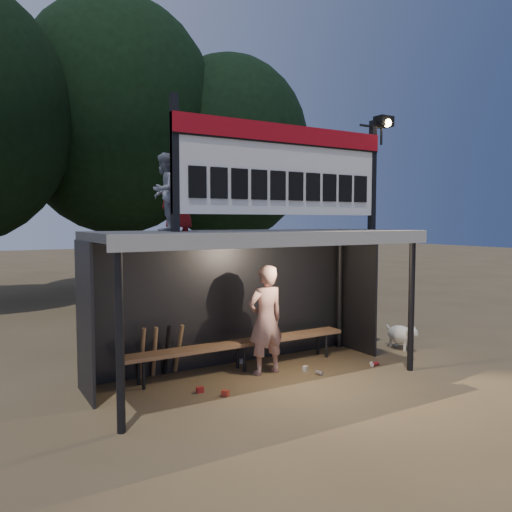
{
  "coord_description": "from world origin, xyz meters",
  "views": [
    {
      "loc": [
        -3.94,
        -6.57,
        2.47
      ],
      "look_at": [
        0.2,
        0.4,
        1.9
      ],
      "focal_mm": 35.0,
      "sensor_mm": 36.0,
      "label": 1
    }
  ],
  "objects": [
    {
      "name": "dog",
      "position": [
        3.33,
        0.14,
        0.28
      ],
      "size": [
        0.36,
        0.81,
        0.49
      ],
      "color": "white",
      "rests_on": "ground"
    },
    {
      "name": "ground",
      "position": [
        0.0,
        0.0,
        0.0
      ],
      "size": [
        80.0,
        80.0,
        0.0
      ],
      "primitive_type": "plane",
      "color": "brown",
      "rests_on": "ground"
    },
    {
      "name": "child_a",
      "position": [
        -1.35,
        0.41,
        2.89
      ],
      "size": [
        0.7,
        0.69,
        1.14
      ],
      "primitive_type": "imported",
      "rotation": [
        0.0,
        0.0,
        3.86
      ],
      "color": "gray",
      "rests_on": "dugout_shelter"
    },
    {
      "name": "scoreboard_assembly",
      "position": [
        0.56,
        -0.01,
        3.32
      ],
      "size": [
        4.1,
        0.27,
        1.99
      ],
      "color": "black",
      "rests_on": "dugout_shelter"
    },
    {
      "name": "litter",
      "position": [
        0.58,
        -0.12,
        0.04
      ],
      "size": [
        3.24,
        1.4,
        0.08
      ],
      "color": "red",
      "rests_on": "ground"
    },
    {
      "name": "player",
      "position": [
        0.25,
        0.18,
        0.88
      ],
      "size": [
        0.65,
        0.44,
        1.76
      ],
      "primitive_type": "imported",
      "rotation": [
        0.0,
        0.0,
        3.17
      ],
      "color": "silver",
      "rests_on": "ground"
    },
    {
      "name": "tree_mid",
      "position": [
        1.0,
        11.5,
        6.17
      ],
      "size": [
        7.22,
        7.22,
        10.36
      ],
      "color": "#311E15",
      "rests_on": "ground"
    },
    {
      "name": "bench",
      "position": [
        0.0,
        0.55,
        0.43
      ],
      "size": [
        4.0,
        0.35,
        0.48
      ],
      "color": "#946A46",
      "rests_on": "ground"
    },
    {
      "name": "child_b",
      "position": [
        -1.13,
        0.4,
        2.84
      ],
      "size": [
        0.6,
        0.53,
        1.04
      ],
      "primitive_type": "imported",
      "rotation": [
        0.0,
        0.0,
        2.65
      ],
      "color": "maroon",
      "rests_on": "dugout_shelter"
    },
    {
      "name": "tree_right",
      "position": [
        5.0,
        10.5,
        5.19
      ],
      "size": [
        6.08,
        6.08,
        8.72
      ],
      "color": "#311F16",
      "rests_on": "ground"
    },
    {
      "name": "dugout_shelter",
      "position": [
        0.0,
        0.24,
        1.85
      ],
      "size": [
        5.1,
        2.08,
        2.32
      ],
      "color": "#3B3B3D",
      "rests_on": "ground"
    },
    {
      "name": "bats",
      "position": [
        -1.29,
        0.82,
        0.43
      ],
      "size": [
        0.68,
        0.35,
        0.84
      ],
      "color": "#8C6341",
      "rests_on": "ground"
    }
  ]
}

